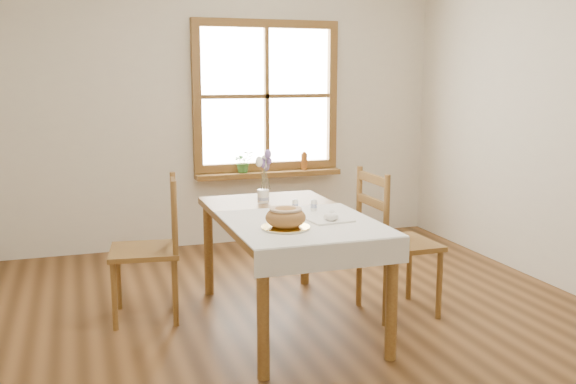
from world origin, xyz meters
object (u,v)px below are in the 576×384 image
dining_table (288,227)px  bread_plate (286,228)px  chair_left (144,248)px  flower_vase (263,197)px  chair_right (399,242)px

dining_table → bread_plate: (-0.16, -0.42, 0.10)m
bread_plate → dining_table: bearing=69.7°
chair_left → flower_vase: 0.90m
dining_table → chair_left: (-0.90, 0.40, -0.17)m
flower_vase → bread_plate: bearing=-97.1°
chair_left → bread_plate: size_ratio=3.51×
bread_plate → chair_right: bearing=20.8°
flower_vase → dining_table: bearing=-82.4°
dining_table → flower_vase: (-0.05, 0.40, 0.13)m
dining_table → chair_right: 0.82m
chair_left → chair_right: 1.76m
bread_plate → flower_vase: (0.10, 0.82, 0.03)m
dining_table → chair_right: bearing=-4.2°
chair_right → flower_vase: 1.01m
chair_left → dining_table: bearing=73.7°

